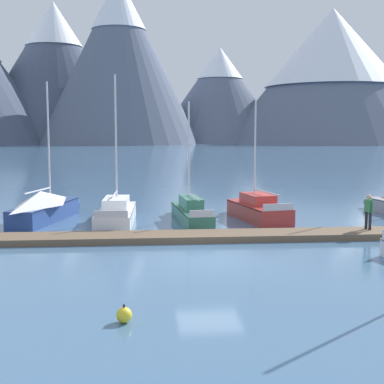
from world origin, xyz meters
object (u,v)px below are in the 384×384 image
object	(u,v)px
sailboat_far_berth	(255,209)
mooring_buoy_channel_marker	(124,315)
sailboat_second_berth	(47,206)
sailboat_mid_dock_starboard	(190,211)
sailboat_mid_dock_port	(117,213)
person_on_dock	(369,210)

from	to	relation	value
sailboat_far_berth	mooring_buoy_channel_marker	bearing A→B (deg)	-114.31
sailboat_second_berth	mooring_buoy_channel_marker	xyz separation A→B (m)	(4.56, -16.85, -0.62)
mooring_buoy_channel_marker	sailboat_far_berth	bearing A→B (deg)	65.69
sailboat_far_berth	mooring_buoy_channel_marker	world-z (taller)	sailboat_far_berth
sailboat_second_berth	sailboat_mid_dock_starboard	xyz separation A→B (m)	(8.01, -1.09, -0.29)
sailboat_mid_dock_port	sailboat_far_berth	size ratio (longest dim) A/B	1.18
sailboat_mid_dock_port	mooring_buoy_channel_marker	bearing A→B (deg)	-87.72
sailboat_second_berth	person_on_dock	xyz separation A→B (m)	(16.08, -6.27, 0.43)
person_on_dock	sailboat_mid_dock_port	bearing A→B (deg)	157.47
sailboat_mid_dock_starboard	person_on_dock	xyz separation A→B (m)	(8.07, -5.18, 0.72)
person_on_dock	mooring_buoy_channel_marker	xyz separation A→B (m)	(-11.52, -10.58, -1.05)
sailboat_mid_dock_port	person_on_dock	size ratio (longest dim) A/B	4.77
sailboat_second_berth	sailboat_mid_dock_port	xyz separation A→B (m)	(3.94, -1.23, -0.26)
sailboat_second_berth	mooring_buoy_channel_marker	world-z (taller)	sailboat_second_berth
sailboat_second_berth	sailboat_mid_dock_starboard	world-z (taller)	sailboat_second_berth
sailboat_mid_dock_port	sailboat_mid_dock_starboard	xyz separation A→B (m)	(4.07, 0.14, -0.03)
sailboat_second_berth	sailboat_far_berth	distance (m)	11.84
sailboat_second_berth	sailboat_far_berth	bearing A→B (deg)	-3.80
sailboat_far_berth	mooring_buoy_channel_marker	size ratio (longest dim) A/B	13.66
sailboat_mid_dock_starboard	mooring_buoy_channel_marker	distance (m)	16.14
sailboat_mid_dock_starboard	mooring_buoy_channel_marker	bearing A→B (deg)	-102.34
sailboat_mid_dock_port	sailboat_mid_dock_starboard	distance (m)	4.07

